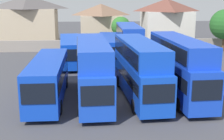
{
  "coord_description": "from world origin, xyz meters",
  "views": [
    {
      "loc": [
        -2.21,
        -24.95,
        8.39
      ],
      "look_at": [
        0.0,
        3.0,
        1.81
      ],
      "focal_mm": 49.47,
      "sensor_mm": 36.0,
      "label": 1
    }
  ],
  "objects_px": {
    "bus_6": "(107,48)",
    "bus_3": "(139,66)",
    "bus_4": "(179,64)",
    "house_terrace_centre": "(101,24)",
    "bus_7": "(129,42)",
    "bus_5": "(71,49)",
    "house_terrace_left": "(29,20)",
    "bus_1": "(48,77)",
    "bus_2": "(93,67)",
    "house_terrace_right": "(166,21)",
    "tree_left_of_lot": "(121,27)"
  },
  "relations": [
    {
      "from": "bus_6",
      "to": "bus_3",
      "type": "bearing_deg",
      "value": 11.63
    },
    {
      "from": "bus_4",
      "to": "house_terrace_centre",
      "type": "relative_size",
      "value": 1.5
    },
    {
      "from": "bus_4",
      "to": "bus_7",
      "type": "xyz_separation_m",
      "value": [
        -2.36,
        14.72,
        -0.08
      ]
    },
    {
      "from": "bus_5",
      "to": "house_terrace_left",
      "type": "distance_m",
      "value": 20.23
    },
    {
      "from": "bus_1",
      "to": "bus_2",
      "type": "bearing_deg",
      "value": 87.74
    },
    {
      "from": "bus_3",
      "to": "house_terrace_left",
      "type": "distance_m",
      "value": 36.02
    },
    {
      "from": "bus_5",
      "to": "bus_6",
      "type": "height_order",
      "value": "bus_6"
    },
    {
      "from": "bus_6",
      "to": "bus_7",
      "type": "relative_size",
      "value": 0.98
    },
    {
      "from": "bus_4",
      "to": "bus_2",
      "type": "bearing_deg",
      "value": -90.38
    },
    {
      "from": "bus_5",
      "to": "house_terrace_right",
      "type": "relative_size",
      "value": 1.31
    },
    {
      "from": "bus_3",
      "to": "house_terrace_centre",
      "type": "distance_m",
      "value": 32.17
    },
    {
      "from": "bus_3",
      "to": "bus_4",
      "type": "bearing_deg",
      "value": 87.07
    },
    {
      "from": "house_terrace_left",
      "to": "house_terrace_centre",
      "type": "distance_m",
      "value": 13.25
    },
    {
      "from": "house_terrace_right",
      "to": "bus_4",
      "type": "bearing_deg",
      "value": -102.27
    },
    {
      "from": "bus_1",
      "to": "bus_4",
      "type": "distance_m",
      "value": 11.1
    },
    {
      "from": "bus_1",
      "to": "tree_left_of_lot",
      "type": "distance_m",
      "value": 28.35
    },
    {
      "from": "house_terrace_left",
      "to": "house_terrace_right",
      "type": "bearing_deg",
      "value": -1.35
    },
    {
      "from": "house_terrace_left",
      "to": "house_terrace_right",
      "type": "relative_size",
      "value": 1.17
    },
    {
      "from": "bus_4",
      "to": "bus_1",
      "type": "bearing_deg",
      "value": -91.67
    },
    {
      "from": "bus_4",
      "to": "house_terrace_right",
      "type": "bearing_deg",
      "value": 165.66
    },
    {
      "from": "house_terrace_left",
      "to": "bus_5",
      "type": "bearing_deg",
      "value": -64.92
    },
    {
      "from": "bus_5",
      "to": "tree_left_of_lot",
      "type": "height_order",
      "value": "tree_left_of_lot"
    },
    {
      "from": "bus_5",
      "to": "tree_left_of_lot",
      "type": "distance_m",
      "value": 14.67
    },
    {
      "from": "bus_4",
      "to": "house_terrace_centre",
      "type": "height_order",
      "value": "house_terrace_centre"
    },
    {
      "from": "bus_7",
      "to": "house_terrace_right",
      "type": "xyz_separation_m",
      "value": [
        9.33,
        17.35,
        1.43
      ]
    },
    {
      "from": "bus_1",
      "to": "house_terrace_right",
      "type": "xyz_separation_m",
      "value": [
        18.04,
        32.14,
        2.23
      ]
    },
    {
      "from": "house_terrace_centre",
      "to": "bus_7",
      "type": "bearing_deg",
      "value": -80.59
    },
    {
      "from": "bus_3",
      "to": "bus_2",
      "type": "bearing_deg",
      "value": -90.63
    },
    {
      "from": "bus_2",
      "to": "bus_7",
      "type": "distance_m",
      "value": 15.75
    },
    {
      "from": "house_terrace_centre",
      "to": "house_terrace_right",
      "type": "xyz_separation_m",
      "value": [
        12.21,
        -0.01,
        0.47
      ]
    },
    {
      "from": "bus_4",
      "to": "house_terrace_right",
      "type": "relative_size",
      "value": 1.29
    },
    {
      "from": "house_terrace_centre",
      "to": "tree_left_of_lot",
      "type": "height_order",
      "value": "house_terrace_centre"
    },
    {
      "from": "bus_6",
      "to": "tree_left_of_lot",
      "type": "xyz_separation_m",
      "value": [
        3.06,
        12.23,
        1.67
      ]
    },
    {
      "from": "bus_2",
      "to": "bus_4",
      "type": "height_order",
      "value": "bus_4"
    },
    {
      "from": "bus_1",
      "to": "bus_6",
      "type": "xyz_separation_m",
      "value": [
        5.86,
        14.63,
        0.01
      ]
    },
    {
      "from": "bus_7",
      "to": "house_terrace_centre",
      "type": "bearing_deg",
      "value": -169.17
    },
    {
      "from": "tree_left_of_lot",
      "to": "house_terrace_right",
      "type": "bearing_deg",
      "value": 30.1
    },
    {
      "from": "bus_4",
      "to": "house_terrace_centre",
      "type": "distance_m",
      "value": 32.51
    },
    {
      "from": "bus_4",
      "to": "bus_6",
      "type": "xyz_separation_m",
      "value": [
        -5.2,
        14.55,
        -0.87
      ]
    },
    {
      "from": "bus_5",
      "to": "house_terrace_right",
      "type": "xyz_separation_m",
      "value": [
        16.93,
        17.57,
        2.32
      ]
    },
    {
      "from": "bus_5",
      "to": "house_terrace_centre",
      "type": "xyz_separation_m",
      "value": [
        4.72,
        17.58,
        1.85
      ]
    },
    {
      "from": "bus_7",
      "to": "bus_2",
      "type": "bearing_deg",
      "value": -17.12
    },
    {
      "from": "bus_1",
      "to": "bus_3",
      "type": "distance_m",
      "value": 7.66
    },
    {
      "from": "bus_1",
      "to": "bus_4",
      "type": "relative_size",
      "value": 0.97
    },
    {
      "from": "bus_4",
      "to": "bus_5",
      "type": "relative_size",
      "value": 0.98
    },
    {
      "from": "bus_5",
      "to": "house_terrace_centre",
      "type": "distance_m",
      "value": 18.3
    },
    {
      "from": "bus_7",
      "to": "house_terrace_right",
      "type": "height_order",
      "value": "house_terrace_right"
    },
    {
      "from": "bus_7",
      "to": "house_terrace_left",
      "type": "distance_m",
      "value": 24.17
    },
    {
      "from": "bus_1",
      "to": "bus_3",
      "type": "bearing_deg",
      "value": 90.29
    },
    {
      "from": "bus_6",
      "to": "tree_left_of_lot",
      "type": "distance_m",
      "value": 12.72
    }
  ]
}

